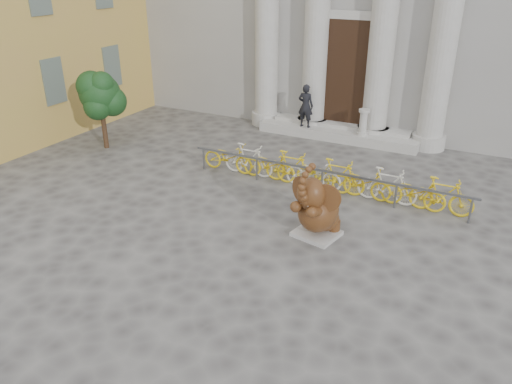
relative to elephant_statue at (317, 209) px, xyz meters
The scene contains 7 objects.
ground 2.93m from the elephant_statue, 131.35° to the right, with size 80.00×80.00×0.00m, color #474442.
entrance_steps 7.53m from the elephant_statue, 104.49° to the left, with size 6.00×1.20×0.36m, color #A8A59E.
elephant_statue is the anchor object (origin of this frame).
bike_rack 2.74m from the elephant_statue, 105.96° to the left, with size 8.34×0.53×1.00m.
tree 9.29m from the elephant_statue, 164.30° to the left, with size 1.58×1.44×2.74m.
pedestrian 7.61m from the elephant_statue, 114.06° to the left, with size 0.59×0.39×1.61m, color black.
balustrade_post 7.02m from the elephant_statue, 97.24° to the left, with size 0.39×0.39×0.94m.
Camera 1 is at (5.36, -7.92, 6.11)m, focal length 35.00 mm.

